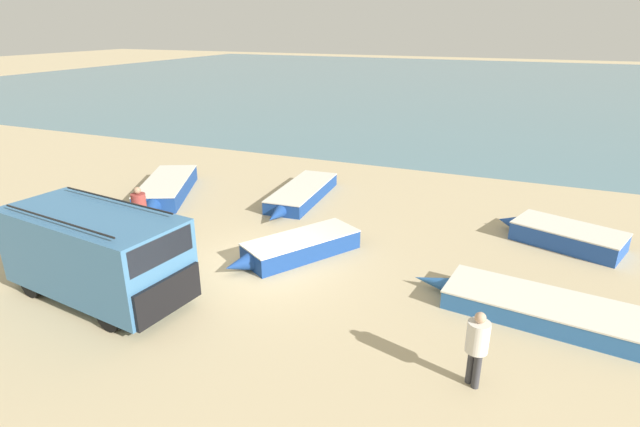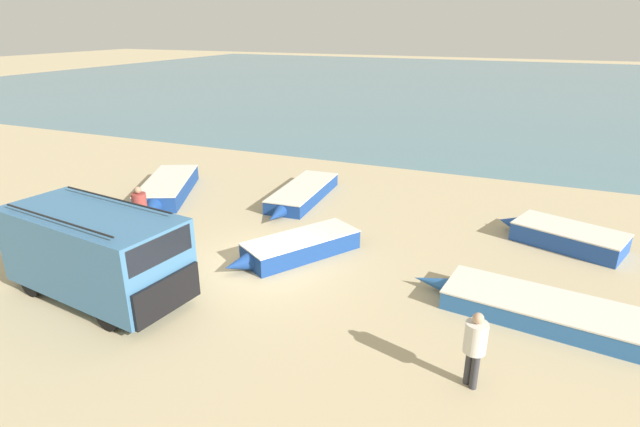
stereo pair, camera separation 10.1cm
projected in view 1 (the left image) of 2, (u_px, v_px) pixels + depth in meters
The scene contains 10 objects.
ground_plane at pixel (261, 267), 14.71m from camera, with size 200.00×200.00×0.00m, color tan.
sea_water at pixel (476, 83), 59.39m from camera, with size 120.00×80.00×0.01m, color slate.
parked_van at pixel (96, 252), 12.71m from camera, with size 5.27×2.76×2.44m.
fishing_rowboat_0 at pixel (536, 307), 12.17m from camera, with size 5.57×2.25×0.49m.
fishing_rowboat_1 at pixel (301, 194), 20.17m from camera, with size 1.78×5.51×0.53m.
fishing_rowboat_2 at pixel (297, 247), 15.29m from camera, with size 3.08×4.23×0.60m.
fishing_rowboat_3 at pixel (166, 189), 20.55m from camera, with size 3.46×5.44×0.67m.
fishing_rowboat_4 at pixel (564, 235), 16.11m from camera, with size 4.07×2.62×0.62m.
fisherman_0 at pixel (477, 343), 9.57m from camera, with size 0.43×0.43×1.66m.
fisherman_1 at pixel (140, 208), 16.35m from camera, with size 0.46×0.46×1.77m.
Camera 1 is at (6.76, -11.44, 6.73)m, focal length 28.00 mm.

